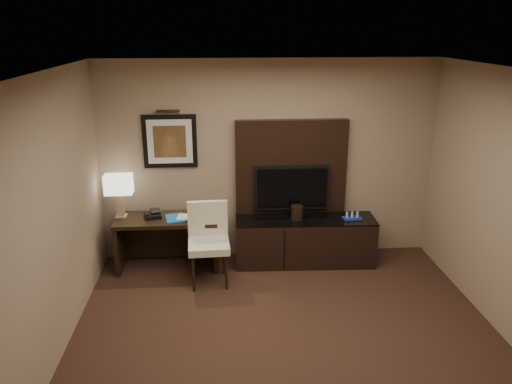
{
  "coord_description": "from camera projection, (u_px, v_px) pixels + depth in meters",
  "views": [
    {
      "loc": [
        -0.66,
        -3.97,
        3.09
      ],
      "look_at": [
        -0.22,
        1.8,
        1.15
      ],
      "focal_mm": 35.0,
      "sensor_mm": 36.0,
      "label": 1
    }
  ],
  "objects": [
    {
      "name": "desk_chair",
      "position": [
        209.0,
        244.0,
        6.15
      ],
      "size": [
        0.53,
        0.6,
        1.04
      ],
      "primitive_type": null,
      "rotation": [
        0.0,
        0.0,
        0.05
      ],
      "color": "beige",
      "rests_on": "floor"
    },
    {
      "name": "ceiling",
      "position": [
        301.0,
        77.0,
        3.92
      ],
      "size": [
        4.5,
        5.0,
        0.01
      ],
      "primitive_type": "cube",
      "color": "silver",
      "rests_on": "wall_back"
    },
    {
      "name": "tv",
      "position": [
        292.0,
        187.0,
        6.69
      ],
      "size": [
        1.0,
        0.08,
        0.6
      ],
      "primitive_type": "cube",
      "color": "black",
      "rests_on": "tv_wall_panel"
    },
    {
      "name": "picture_light",
      "position": [
        168.0,
        111.0,
        6.35
      ],
      "size": [
        0.04,
        0.04,
        0.3
      ],
      "primitive_type": "cylinder",
      "color": "#3B2B13",
      "rests_on": "wall_back"
    },
    {
      "name": "desk_phone",
      "position": [
        153.0,
        214.0,
        6.48
      ],
      "size": [
        0.25,
        0.23,
        0.1
      ],
      "primitive_type": null,
      "rotation": [
        0.0,
        0.0,
        0.3
      ],
      "color": "black",
      "rests_on": "desk"
    },
    {
      "name": "tv_wall_panel",
      "position": [
        291.0,
        168.0,
        6.71
      ],
      "size": [
        1.5,
        0.12,
        1.3
      ],
      "primitive_type": "cube",
      "color": "black",
      "rests_on": "wall_back"
    },
    {
      "name": "desk",
      "position": [
        168.0,
        242.0,
        6.61
      ],
      "size": [
        1.33,
        0.57,
        0.71
      ],
      "primitive_type": "cube",
      "rotation": [
        0.0,
        0.0,
        -0.0
      ],
      "color": "black",
      "rests_on": "floor"
    },
    {
      "name": "blue_folder",
      "position": [
        175.0,
        218.0,
        6.44
      ],
      "size": [
        0.29,
        0.35,
        0.02
      ],
      "primitive_type": "cube",
      "rotation": [
        0.0,
        0.0,
        0.2
      ],
      "color": "#1957A7",
      "rests_on": "desk"
    },
    {
      "name": "wall_left",
      "position": [
        32.0,
        243.0,
        4.19
      ],
      "size": [
        0.01,
        5.0,
        2.7
      ],
      "primitive_type": "cube",
      "color": "gray",
      "rests_on": "floor"
    },
    {
      "name": "table_lamp",
      "position": [
        120.0,
        198.0,
        6.44
      ],
      "size": [
        0.34,
        0.22,
        0.53
      ],
      "primitive_type": null,
      "rotation": [
        0.0,
        0.0,
        -0.11
      ],
      "color": "tan",
      "rests_on": "desk"
    },
    {
      "name": "minibar_tray",
      "position": [
        352.0,
        216.0,
        6.62
      ],
      "size": [
        0.26,
        0.17,
        0.09
      ],
      "primitive_type": null,
      "rotation": [
        0.0,
        0.0,
        0.12
      ],
      "color": "navy",
      "rests_on": "credenza"
    },
    {
      "name": "floor",
      "position": [
        293.0,
        365.0,
        4.79
      ],
      "size": [
        4.5,
        5.0,
        0.01
      ],
      "primitive_type": "cube",
      "color": "#301C15",
      "rests_on": "ground"
    },
    {
      "name": "ice_bucket",
      "position": [
        297.0,
        212.0,
        6.61
      ],
      "size": [
        0.2,
        0.2,
        0.18
      ],
      "primitive_type": "cylinder",
      "rotation": [
        0.0,
        0.0,
        0.26
      ],
      "color": "black",
      "rests_on": "credenza"
    },
    {
      "name": "credenza",
      "position": [
        305.0,
        241.0,
        6.75
      ],
      "size": [
        1.88,
        0.59,
        0.64
      ],
      "primitive_type": "cube",
      "rotation": [
        0.0,
        0.0,
        -0.04
      ],
      "color": "black",
      "rests_on": "floor"
    },
    {
      "name": "book",
      "position": [
        177.0,
        210.0,
        6.45
      ],
      "size": [
        0.16,
        0.03,
        0.22
      ],
      "primitive_type": "imported",
      "rotation": [
        0.0,
        0.0,
        -0.09
      ],
      "color": "tan",
      "rests_on": "desk"
    },
    {
      "name": "artwork",
      "position": [
        170.0,
        141.0,
        6.51
      ],
      "size": [
        0.7,
        0.04,
        0.7
      ],
      "primitive_type": "cube",
      "color": "black",
      "rests_on": "wall_back"
    },
    {
      "name": "wall_back",
      "position": [
        269.0,
        161.0,
        6.72
      ],
      "size": [
        4.5,
        0.01,
        2.7
      ],
      "primitive_type": "cube",
      "color": "gray",
      "rests_on": "floor"
    },
    {
      "name": "water_bottle",
      "position": [
        199.0,
        208.0,
        6.57
      ],
      "size": [
        0.07,
        0.07,
        0.19
      ],
      "primitive_type": "cylinder",
      "rotation": [
        0.0,
        0.0,
        0.14
      ],
      "color": "silver",
      "rests_on": "desk"
    }
  ]
}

